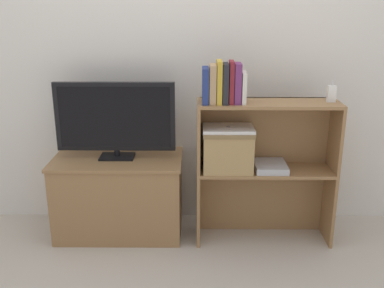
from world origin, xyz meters
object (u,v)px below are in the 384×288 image
object	(u,v)px
tv	(115,118)
book_maroon	(231,82)
book_navy	(205,85)
book_ivory	(244,88)
laptop	(228,128)
magazine_stack	(270,166)
book_mustard	(219,82)
storage_basket_left	(228,148)
book_charcoal	(225,84)
tv_stand	(119,195)
baby_monitor	(331,94)
book_tan	(213,84)
book_plum	(238,83)

from	to	relation	value
tv	book_maroon	distance (m)	0.78
book_navy	book_ivory	xyz separation A→B (m)	(0.23, 0.00, -0.01)
book_maroon	laptop	world-z (taller)	book_maroon
book_maroon	magazine_stack	size ratio (longest dim) A/B	1.09
tv	book_mustard	xyz separation A→B (m)	(0.65, -0.12, 0.26)
storage_basket_left	magazine_stack	world-z (taller)	storage_basket_left
book_charcoal	storage_basket_left	xyz separation A→B (m)	(0.03, 0.02, -0.41)
book_maroon	storage_basket_left	size ratio (longest dim) A/B	0.80
book_charcoal	laptop	world-z (taller)	book_charcoal
tv_stand	baby_monitor	bearing A→B (deg)	-3.83
magazine_stack	tv_stand	bearing A→B (deg)	174.26
laptop	storage_basket_left	bearing A→B (deg)	165.96
book_tan	magazine_stack	distance (m)	0.65
laptop	book_ivory	bearing A→B (deg)	-14.43
book_navy	laptop	xyz separation A→B (m)	(0.14, 0.02, -0.27)
book_navy	storage_basket_left	xyz separation A→B (m)	(0.14, 0.02, -0.40)
book_plum	baby_monitor	world-z (taller)	book_plum
tv	book_charcoal	size ratio (longest dim) A/B	3.24
baby_monitor	tv	bearing A→B (deg)	176.24
tv	laptop	bearing A→B (deg)	-8.17
book_navy	book_maroon	size ratio (longest dim) A/B	0.85
book_navy	book_plum	xyz separation A→B (m)	(0.19, 0.00, 0.01)
tv_stand	baby_monitor	distance (m)	1.51
book_mustard	laptop	bearing A→B (deg)	18.87
book_charcoal	magazine_stack	xyz separation A→B (m)	(0.30, 0.03, -0.53)
book_charcoal	book_ivory	bearing A→B (deg)	0.00
tv	book_tan	xyz separation A→B (m)	(0.61, -0.12, 0.24)
tv	baby_monitor	distance (m)	1.34
book_mustard	book_charcoal	xyz separation A→B (m)	(0.04, 0.00, -0.01)
book_mustard	magazine_stack	size ratio (longest dim) A/B	1.10
storage_basket_left	tv	bearing A→B (deg)	171.83
laptop	baby_monitor	bearing A→B (deg)	1.39
tv_stand	book_ivory	xyz separation A→B (m)	(0.80, -0.13, 0.76)
book_charcoal	baby_monitor	size ratio (longest dim) A/B	1.83
book_navy	book_mustard	distance (m)	0.08
book_charcoal	book_maroon	world-z (taller)	book_maroon
book_mustard	tv	bearing A→B (deg)	169.23
book_tan	laptop	size ratio (longest dim) A/B	0.73
tv_stand	book_maroon	distance (m)	1.08
book_tan	laptop	distance (m)	0.30
book_maroon	book_plum	xyz separation A→B (m)	(0.04, 0.00, -0.01)
book_ivory	book_maroon	bearing A→B (deg)	180.00
book_tan	book_plum	size ratio (longest dim) A/B	0.97
book_mustard	book_plum	distance (m)	0.11
book_plum	book_ivory	size ratio (longest dim) A/B	1.27
tv_stand	book_tan	distance (m)	1.00
baby_monitor	magazine_stack	distance (m)	0.58
book_plum	magazine_stack	size ratio (longest dim) A/B	1.03
book_ivory	storage_basket_left	world-z (taller)	book_ivory
tv_stand	book_mustard	distance (m)	1.03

